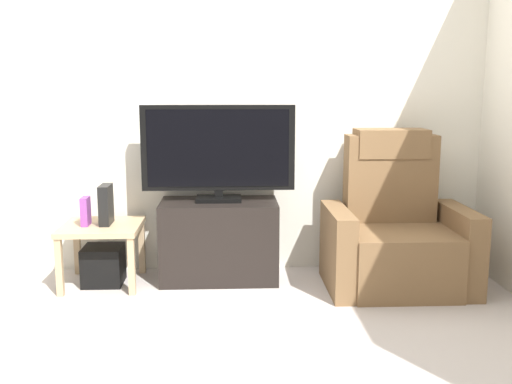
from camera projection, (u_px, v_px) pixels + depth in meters
ground_plane at (239, 324)px, 3.49m from camera, size 6.40×6.40×0.00m
wall_back at (236, 97)px, 4.37m from camera, size 6.40×0.06×2.60m
tv_stand at (219, 240)px, 4.26m from camera, size 0.83×0.46×0.57m
television at (218, 151)px, 4.16m from camera, size 1.08×0.20×0.68m
recliner_armchair at (396, 233)px, 4.12m from camera, size 0.98×0.78×1.08m
side_table at (102, 234)px, 4.14m from camera, size 0.54×0.54×0.43m
subwoofer_box at (103, 265)px, 4.18m from camera, size 0.27×0.27×0.27m
book_upright at (86, 211)px, 4.08m from camera, size 0.05×0.12×0.20m
game_console at (106, 205)px, 4.11m from camera, size 0.07×0.20×0.28m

